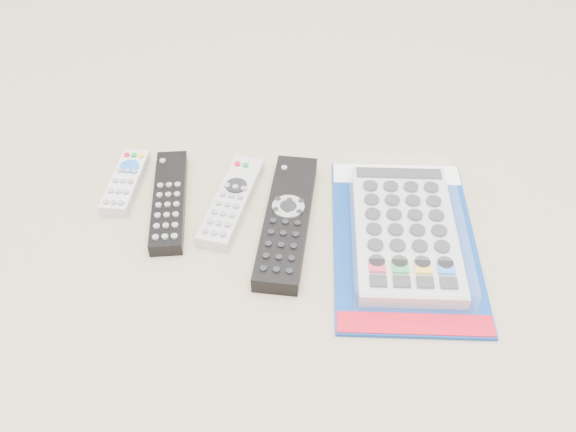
# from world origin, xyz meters

# --- Properties ---
(remote_small_grey) EXTENTS (0.04, 0.13, 0.02)m
(remote_small_grey) POSITION_xyz_m (-0.22, 0.03, 0.01)
(remote_small_grey) COLOR #B5B5B7
(remote_small_grey) RESTS_ON ground
(remote_slim_black) EXTENTS (0.08, 0.20, 0.02)m
(remote_slim_black) POSITION_xyz_m (-0.14, -0.01, 0.01)
(remote_slim_black) COLOR black
(remote_slim_black) RESTS_ON ground
(remote_silver_dvd) EXTENTS (0.07, 0.19, 0.02)m
(remote_silver_dvd) POSITION_xyz_m (-0.05, 0.00, 0.01)
(remote_silver_dvd) COLOR #B9B9BD
(remote_silver_dvd) RESTS_ON ground
(remote_large_black) EXTENTS (0.07, 0.25, 0.03)m
(remote_large_black) POSITION_xyz_m (0.03, -0.03, 0.01)
(remote_large_black) COLOR black
(remote_large_black) RESTS_ON ground
(jumbo_remote_packaged) EXTENTS (0.21, 0.33, 0.04)m
(jumbo_remote_packaged) POSITION_xyz_m (0.19, -0.04, 0.02)
(jumbo_remote_packaged) COLOR navy
(jumbo_remote_packaged) RESTS_ON ground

